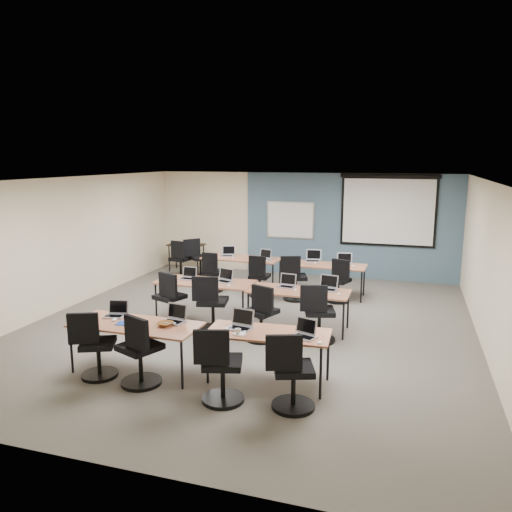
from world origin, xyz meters
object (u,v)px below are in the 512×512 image
(laptop_7, at_px, (328,286))
(task_chair_11, at_px, (339,284))
(training_table_front_left, at_px, (136,326))
(laptop_6, at_px, (287,284))
(task_chair_3, at_px, (291,378))
(utility_table, at_px, (186,247))
(task_chair_9, at_px, (259,280))
(laptop_5, at_px, (225,278))
(training_table_back_right, at_px, (326,267))
(task_chair_6, at_px, (261,318))
(laptop_10, at_px, (313,258))
(laptop_9, at_px, (265,257))
(task_chair_8, at_px, (212,275))
(training_table_back_left, at_px, (242,259))
(spare_chair_b, at_px, (180,262))
(training_table_mid_left, at_px, (205,283))
(task_chair_1, at_px, (140,356))
(projector_screen, at_px, (388,207))
(training_table_front_right, at_px, (268,335))
(laptop_3, at_px, (305,332))
(task_chair_4, at_px, (170,303))
(whiteboard, at_px, (290,220))
(laptop_11, at_px, (344,262))
(task_chair_7, at_px, (318,318))
(laptop_1, at_px, (175,317))
(laptop_4, at_px, (188,276))
(laptop_8, at_px, (228,253))
(task_chair_5, at_px, (211,308))
(spare_chair_a, at_px, (198,261))
(task_chair_2, at_px, (220,371))
(task_chair_0, at_px, (95,350))
(training_table_mid_right, at_px, (299,293))
(laptop_2, at_px, (241,324))
(laptop_0, at_px, (116,312))

(laptop_7, distance_m, task_chair_11, 1.77)
(training_table_front_left, height_order, laptop_6, laptop_6)
(task_chair_3, bearing_deg, utility_table, 104.73)
(task_chair_9, bearing_deg, laptop_5, -96.39)
(training_table_back_right, height_order, task_chair_6, task_chair_6)
(laptop_10, bearing_deg, laptop_9, 179.03)
(laptop_7, height_order, task_chair_8, laptop_7)
(training_table_back_left, relative_size, laptop_10, 5.41)
(task_chair_3, bearing_deg, spare_chair_b, 107.03)
(training_table_mid_left, relative_size, task_chair_1, 1.83)
(projector_screen, xyz_separation_m, training_table_front_right, (-1.23, -6.54, -1.20))
(projector_screen, distance_m, task_chair_8, 4.70)
(laptop_3, height_order, task_chair_4, task_chair_4)
(training_table_back_left, height_order, training_table_back_right, same)
(task_chair_8, distance_m, laptop_9, 1.31)
(whiteboard, height_order, laptop_11, whiteboard)
(task_chair_7, bearing_deg, laptop_1, -153.26)
(laptop_4, relative_size, laptop_8, 0.95)
(projector_screen, xyz_separation_m, task_chair_5, (-2.77, -4.86, -1.45))
(whiteboard, distance_m, task_chair_3, 7.51)
(training_table_back_left, relative_size, spare_chair_a, 1.80)
(whiteboard, relative_size, task_chair_9, 1.33)
(laptop_11, bearing_deg, task_chair_8, -178.29)
(task_chair_2, height_order, task_chair_6, task_chair_2)
(task_chair_4, relative_size, laptop_9, 3.31)
(task_chair_0, bearing_deg, task_chair_8, 69.00)
(training_table_back_right, relative_size, laptop_3, 5.77)
(projector_screen, relative_size, utility_table, 2.48)
(spare_chair_a, bearing_deg, task_chair_3, -104.52)
(spare_chair_b, bearing_deg, laptop_9, 0.49)
(training_table_mid_right, distance_m, utility_table, 5.49)
(laptop_2, bearing_deg, task_chair_7, 73.10)
(task_chair_9, bearing_deg, task_chair_6, -71.73)
(task_chair_1, bearing_deg, projector_screen, 90.95)
(task_chair_2, bearing_deg, task_chair_8, 97.49)
(task_chair_7, distance_m, laptop_10, 3.29)
(laptop_9, bearing_deg, task_chair_8, -137.10)
(training_table_mid_right, distance_m, task_chair_5, 1.60)
(laptop_6, distance_m, task_chair_9, 2.02)
(laptop_2, bearing_deg, task_chair_1, -142.38)
(laptop_0, height_order, laptop_11, laptop_11)
(task_chair_1, distance_m, laptop_2, 1.45)
(task_chair_7, relative_size, laptop_9, 3.34)
(whiteboard, relative_size, task_chair_6, 1.27)
(projector_screen, xyz_separation_m, task_chair_4, (-3.67, -4.73, -1.46))
(task_chair_5, bearing_deg, spare_chair_b, 111.48)
(task_chair_5, height_order, spare_chair_a, task_chair_5)
(task_chair_8, relative_size, laptop_10, 2.75)
(training_table_back_right, bearing_deg, task_chair_3, -84.17)
(utility_table, bearing_deg, laptop_6, -45.12)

